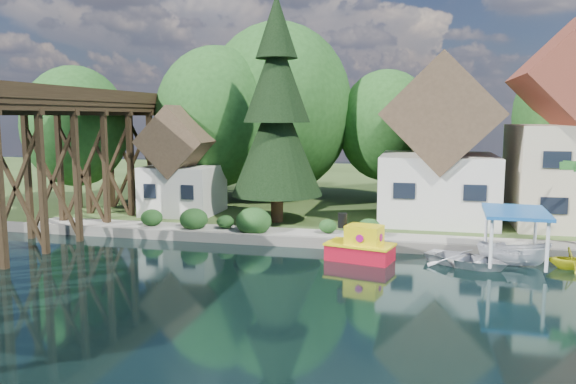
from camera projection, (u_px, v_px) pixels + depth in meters
The scene contains 14 objects.
ground at pixel (282, 289), 24.86m from camera, with size 140.00×140.00×0.00m, color black.
bank at pixel (361, 188), 57.61m from camera, with size 140.00×52.00×0.50m, color #2E451B.
seawall at pixel (384, 246), 31.62m from camera, with size 60.00×0.40×0.62m, color slate.
promenade at pixel (421, 239), 32.39m from camera, with size 50.00×2.60×0.06m, color gray.
trestle_bridge at pixel (37, 155), 32.76m from camera, with size 4.12×44.18×9.30m.
house_left at pixel (438, 152), 38.00m from camera, with size 7.64×8.64×11.02m.
shed at pixel (183, 168), 40.83m from camera, with size 5.09×5.40×7.85m.
bg_trees at pixel (359, 120), 44.14m from camera, with size 49.90×13.30×10.57m.
shrubs at pixel (245, 220), 34.66m from camera, with size 15.76×2.47×1.70m.
conifer at pixel (277, 114), 36.95m from camera, with size 6.07×6.07×14.95m.
tugboat at pixel (361, 246), 29.60m from camera, with size 3.83×2.68×2.52m.
boat_white_a at pixel (467, 257), 28.57m from camera, with size 3.02×4.24×0.88m, color silver.
boat_canopy at pixel (514, 242), 28.54m from camera, with size 3.64×4.58×2.86m.
boat_yellow at pixel (571, 257), 27.97m from camera, with size 1.98×2.30×1.21m, color #D1CD17.
Camera 1 is at (5.81, -23.34, 7.60)m, focal length 35.00 mm.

